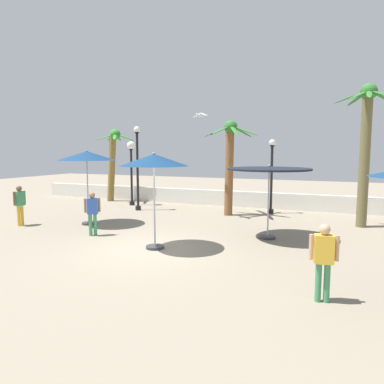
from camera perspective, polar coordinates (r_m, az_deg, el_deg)
name	(u,v)px	position (r m, az deg, el deg)	size (l,w,h in m)	color
ground_plane	(151,249)	(11.09, -6.53, -8.96)	(56.00, 56.00, 0.00)	gray
boundary_wall	(235,199)	(19.35, 6.87, -1.06)	(25.20, 0.30, 0.82)	silver
patio_umbrella_0	(154,162)	(10.74, -6.05, 4.82)	(2.07, 2.07, 2.92)	#333338
patio_umbrella_1	(269,173)	(12.24, 12.12, 3.00)	(2.76, 2.76, 2.50)	#333338
patio_umbrella_2	(87,157)	(14.90, -16.36, 5.39)	(2.27, 2.27, 3.00)	#333338
palm_tree_0	(366,140)	(15.32, 25.85, 7.50)	(2.48, 2.48, 5.48)	brown
palm_tree_1	(230,156)	(16.47, 6.00, 5.65)	(2.66, 2.45, 4.33)	brown
palm_tree_2	(113,156)	(21.55, -12.42, 5.57)	(2.37, 2.30, 4.21)	olive
lamp_post_1	(137,165)	(18.03, -8.64, 4.33)	(0.31, 0.31, 4.15)	black
lamp_post_2	(131,162)	(19.76, -9.61, 4.72)	(0.43, 0.43, 3.47)	black
lamp_post_3	(272,173)	(17.30, 12.50, 2.93)	(0.30, 0.30, 3.49)	black
guest_0	(324,255)	(7.53, 20.15, -9.43)	(0.55, 0.31, 1.56)	#3F8C59
guest_1	(20,202)	(15.75, -25.66, -1.39)	(0.25, 0.56, 1.59)	gold
guest_3	(92,210)	(12.99, -15.51, -2.71)	(0.42, 0.42, 1.53)	#3F8C59
seagull_0	(200,115)	(15.85, 1.29, 12.10)	(0.93, 0.76, 0.17)	white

